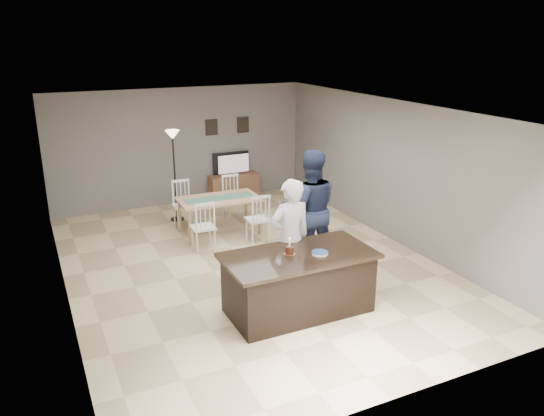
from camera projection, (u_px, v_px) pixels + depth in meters
name	position (u px, v px, depth m)	size (l,w,h in m)	color
floor	(250.00, 264.00, 9.29)	(8.00, 8.00, 0.00)	#D7BF89
room_shell	(248.00, 172.00, 8.76)	(8.00, 8.00, 8.00)	slate
kitchen_island	(298.00, 282.00, 7.61)	(2.15, 1.10, 0.90)	black
tv_console	(234.00, 186.00, 12.92)	(1.20, 0.40, 0.60)	brown
television	(232.00, 163.00, 12.80)	(0.91, 0.12, 0.53)	black
tv_screen_glow	(234.00, 164.00, 12.73)	(0.78, 0.78, 0.00)	orange
picture_frames	(227.00, 126.00, 12.62)	(1.10, 0.02, 0.38)	black
doorway	(77.00, 287.00, 5.71)	(0.00, 2.10, 2.65)	black
woman	(290.00, 238.00, 7.99)	(0.67, 0.44, 1.85)	silver
man	(310.00, 209.00, 8.96)	(1.00, 0.78, 2.05)	#1A2139
birthday_cake	(289.00, 250.00, 7.45)	(0.16, 0.16, 0.24)	gold
plate_stack	(320.00, 253.00, 7.45)	(0.23, 0.23, 0.04)	white
dining_table	(219.00, 204.00, 10.55)	(1.62, 1.83, 0.97)	tan
floor_lamp	(173.00, 151.00, 11.04)	(0.29, 0.29, 1.96)	black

